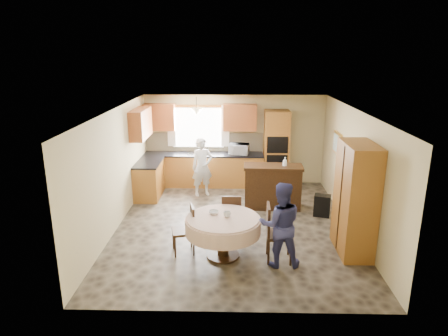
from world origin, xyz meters
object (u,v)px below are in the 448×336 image
Objects in this scene: chair_left at (187,227)px; chair_back at (231,214)px; person_sink at (202,167)px; sideboard at (273,188)px; cupboard at (356,199)px; dining_table at (223,226)px; oven_tower at (276,149)px; person_dining at (280,225)px; chair_right at (275,230)px.

chair_left is 0.98× the size of chair_back.
chair_back is 0.61× the size of person_sink.
person_sink is (0.05, 3.11, 0.25)m from chair_left.
sideboard is 2.58m from cupboard.
dining_table is at bearing 79.31° from chair_back.
oven_tower reaches higher than dining_table.
chair_right is at bearing -67.24° from person_dining.
cupboard is (1.30, -2.17, 0.55)m from sideboard.
oven_tower is at bearing 71.59° from dining_table.
sideboard reaches higher than chair_left.
oven_tower reaches higher than chair_left.
sideboard is at bearing -98.00° from oven_tower.
cupboard reaches higher than chair_right.
person_dining reaches higher than chair_back.
cupboard reaches higher than dining_table.
person_sink is (-1.98, -0.78, -0.30)m from oven_tower.
oven_tower reaches higher than person_sink.
chair_left is 1.02m from chair_back.
person_dining is (0.85, -1.03, 0.25)m from chair_back.
person_sink is (-1.75, 0.83, 0.27)m from sideboard.
chair_right reaches higher than chair_back.
sideboard is 0.91× the size of person_sink.
dining_table is at bearing 85.83° from chair_right.
person_dining is at bearing -94.64° from oven_tower.
cupboard is 3.14m from chair_left.
sideboard is (-0.23, -1.61, -0.57)m from oven_tower.
oven_tower is 4.30m from dining_table.
person_dining is (-0.12, -2.70, 0.27)m from sideboard.
dining_table is 0.89× the size of person_sink.
oven_tower is 4.34m from person_dining.
cupboard is at bearing -74.93° from chair_right.
cupboard is 1.61m from chair_right.
sideboard reaches higher than dining_table.
chair_right is (-1.49, -0.37, -0.46)m from cupboard.
person_dining reaches higher than chair_right.
dining_table is 0.89× the size of person_dining.
oven_tower is 1.72m from sideboard.
oven_tower is 2.15m from person_sink.
chair_right is 0.69× the size of person_sink.
person_dining is at bearing -86.91° from person_sink.
person_sink reaches higher than chair_right.
chair_back is at bearing -51.96° from person_dining.
dining_table is at bearing -173.39° from cupboard.
chair_left reaches higher than dining_table.
person_sink is 3.88m from person_dining.
sideboard is 1.48× the size of chair_back.
person_sink is (-0.78, 2.50, 0.25)m from chair_back.
chair_back is (-1.20, -3.28, -0.54)m from oven_tower.
oven_tower reaches higher than cupboard.
cupboard is 2.38m from chair_back.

